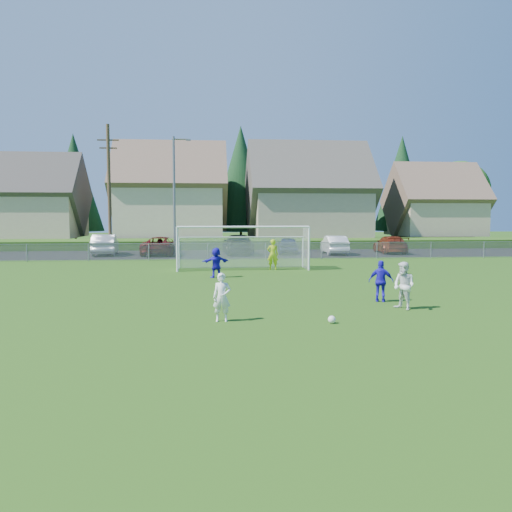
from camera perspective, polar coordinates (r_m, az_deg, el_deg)
The scene contains 21 objects.
ground at distance 12.92m, azimuth 3.44°, elevation -9.08°, with size 160.00×160.00×0.00m, color #193D0C.
asphalt_lot at distance 40.06m, azimuth -2.67°, elevation 0.25°, with size 60.00×60.00×0.00m, color black.
grass_embankment at distance 47.51m, azimuth -3.11°, elevation 1.41°, with size 70.00×6.00×0.80m, color #1E420F.
soccer_ball at distance 14.46m, azimuth 8.66°, elevation -7.19°, with size 0.22×0.22×0.22m, color white.
player_white_a at distance 14.47m, azimuth -3.92°, elevation -4.73°, with size 0.52×0.34×1.41m, color white.
player_white_b at distance 16.95m, azimuth 16.55°, elevation -3.29°, with size 0.76×0.59×1.56m, color white.
player_blue_a at distance 18.28m, azimuth 14.10°, elevation -2.81°, with size 0.86×0.36×1.47m, color #2115C8.
player_blue_b at distance 24.74m, azimuth -4.59°, elevation -0.75°, with size 1.38×0.44×1.49m, color #2115C8.
goalkeeper at distance 28.21m, azimuth 1.93°, elevation 0.17°, with size 0.63×0.42×1.74m, color #D3EC1B.
car_b at distance 40.66m, azimuth -16.86°, elevation 1.25°, with size 1.70×4.88×1.61m, color #B9B9B9.
car_c at distance 39.53m, azimuth -10.78°, elevation 1.14°, with size 2.36×5.12×1.42m, color #51090A.
car_d at distance 39.61m, azimuth -2.08°, elevation 1.33°, with size 2.19×5.39×1.56m, color black.
car_e at distance 40.21m, azimuth 3.69°, elevation 1.23°, with size 1.61×4.00×1.36m, color #151A4A.
car_f at distance 40.28m, azimuth 8.95°, elevation 1.26°, with size 1.55×4.46×1.47m, color white.
car_g at distance 42.24m, azimuth 15.09°, elevation 1.27°, with size 1.97×4.85×1.41m, color maroon.
soccer_goal at distance 28.55m, azimuth -1.54°, elevation 1.75°, with size 7.42×1.90×2.50m.
chainlink_fence at distance 34.54m, azimuth -2.22°, elevation 0.59°, with size 52.06×0.06×1.20m.
streetlight at distance 38.52m, azimuth -9.25°, elevation 7.22°, with size 1.38×0.18×9.00m.
utility_pole at distance 40.16m, azimuth -16.44°, elevation 7.42°, with size 1.60×0.26×10.00m.
houses_row at distance 55.16m, azimuth -1.40°, elevation 9.07°, with size 53.90×11.45×13.27m.
tree_row at distance 61.32m, azimuth -2.69°, elevation 8.22°, with size 65.98×12.36×13.80m.
Camera 1 is at (-1.96, -12.39, 3.06)m, focal length 35.00 mm.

